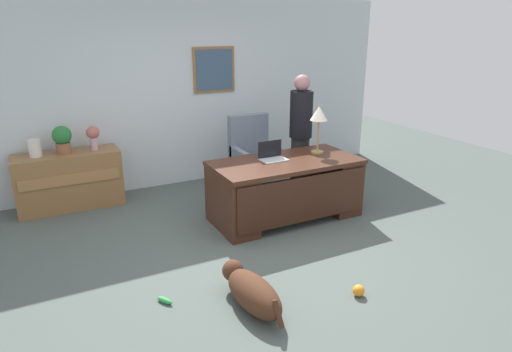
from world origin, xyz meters
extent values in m
plane|color=#4C5651|center=(0.00, 0.00, 0.00)|extent=(12.00, 12.00, 0.00)
cube|color=silver|center=(0.00, 2.60, 1.35)|extent=(7.00, 0.12, 2.70)
cube|color=olive|center=(0.59, 2.52, 1.68)|extent=(0.65, 0.03, 0.67)
cube|color=#39526B|center=(0.59, 2.50, 1.68)|extent=(0.57, 0.01, 0.59)
cube|color=#422316|center=(0.74, 0.66, 0.73)|extent=(1.82, 0.89, 0.05)
cube|color=#422316|center=(0.01, 0.66, 0.35)|extent=(0.36, 0.83, 0.70)
cube|color=#422316|center=(1.47, 0.66, 0.35)|extent=(0.36, 0.83, 0.70)
cube|color=#381E13|center=(0.74, 0.24, 0.39)|extent=(1.72, 0.04, 0.56)
cube|color=olive|center=(-1.62, 2.25, 0.37)|extent=(1.31, 0.48, 0.75)
cube|color=#A16F40|center=(-1.62, 2.00, 0.46)|extent=(1.21, 0.02, 0.14)
cube|color=slate|center=(0.81, 1.60, 0.37)|extent=(0.60, 0.58, 0.18)
cylinder|color=black|center=(0.81, 1.60, 0.14)|extent=(0.10, 0.10, 0.28)
cylinder|color=black|center=(0.81, 1.60, 0.03)|extent=(0.52, 0.52, 0.05)
cube|color=slate|center=(0.81, 1.84, 0.78)|extent=(0.60, 0.12, 0.65)
cube|color=slate|center=(0.55, 1.60, 0.57)|extent=(0.08, 0.50, 0.22)
cube|color=slate|center=(1.07, 1.60, 0.57)|extent=(0.08, 0.50, 0.22)
cylinder|color=#262323|center=(1.43, 1.41, 0.40)|extent=(0.26, 0.26, 0.80)
cylinder|color=black|center=(1.43, 1.41, 1.13)|extent=(0.32, 0.32, 0.65)
sphere|color=#A77376|center=(1.43, 1.41, 1.57)|extent=(0.22, 0.22, 0.22)
ellipsoid|color=#472819|center=(-0.49, -0.91, 0.15)|extent=(0.36, 0.76, 0.30)
sphere|color=#472819|center=(-0.52, -0.54, 0.19)|extent=(0.20, 0.20, 0.20)
cylinder|color=#472819|center=(-0.47, -1.28, 0.17)|extent=(0.06, 0.15, 0.21)
cube|color=#B2B5BA|center=(0.61, 0.73, 0.76)|extent=(0.32, 0.22, 0.01)
cube|color=black|center=(0.61, 0.83, 0.87)|extent=(0.32, 0.01, 0.21)
cylinder|color=#9E8447|center=(1.28, 0.76, 0.76)|extent=(0.16, 0.16, 0.02)
cylinder|color=#9E8447|center=(1.28, 0.76, 0.98)|extent=(0.02, 0.02, 0.40)
cone|color=silver|center=(1.28, 0.76, 1.27)|extent=(0.22, 0.22, 0.18)
cylinder|color=#C899AC|center=(-1.26, 2.25, 0.83)|extent=(0.09, 0.09, 0.17)
sphere|color=#B85F57|center=(-1.26, 2.25, 0.98)|extent=(0.17, 0.17, 0.17)
cylinder|color=silver|center=(-1.97, 2.25, 0.86)|extent=(0.15, 0.15, 0.22)
cylinder|color=brown|center=(-1.64, 2.25, 0.82)|extent=(0.18, 0.18, 0.14)
sphere|color=#267133|center=(-1.64, 2.25, 0.99)|extent=(0.24, 0.24, 0.24)
sphere|color=orange|center=(0.44, -1.17, 0.05)|extent=(0.11, 0.11, 0.11)
ellipsoid|color=green|center=(-1.16, -0.47, 0.03)|extent=(0.13, 0.17, 0.05)
camera|label=1|loc=(-2.02, -3.91, 2.36)|focal=31.90mm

